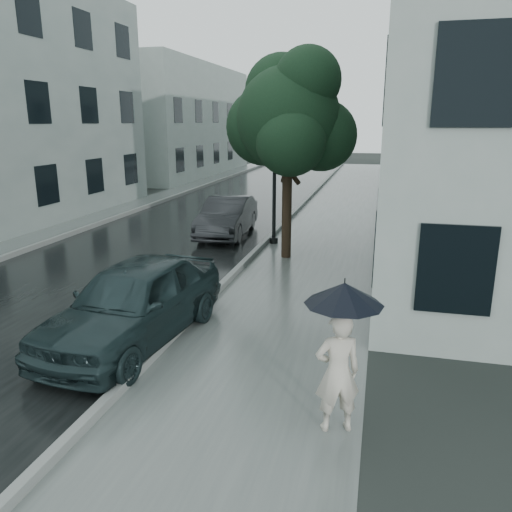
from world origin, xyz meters
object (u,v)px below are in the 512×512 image
(street_tree, at_px, (289,118))
(lamp_post, at_px, (270,147))
(car_far, at_px, (227,216))
(pedestrian, at_px, (338,373))
(car_near, at_px, (134,302))

(street_tree, distance_m, lamp_post, 1.96)
(lamp_post, distance_m, car_far, 3.10)
(lamp_post, bearing_deg, car_far, 163.80)
(street_tree, distance_m, car_far, 4.80)
(car_far, bearing_deg, pedestrian, -69.51)
(pedestrian, distance_m, car_far, 11.81)
(car_near, bearing_deg, car_far, 102.43)
(car_near, bearing_deg, street_tree, 82.54)
(pedestrian, relative_size, car_near, 0.37)
(lamp_post, xyz_separation_m, car_near, (-0.73, -8.12, -2.40))
(lamp_post, bearing_deg, car_near, -87.45)
(pedestrian, height_order, car_far, pedestrian)
(pedestrian, bearing_deg, car_near, -46.45)
(pedestrian, relative_size, lamp_post, 0.29)
(lamp_post, height_order, car_near, lamp_post)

